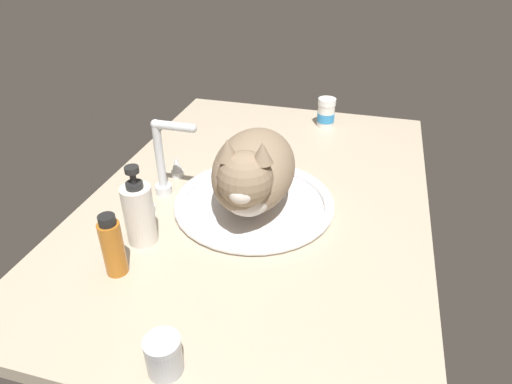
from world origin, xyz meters
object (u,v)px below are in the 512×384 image
(faucet, at_px, (164,165))
(toothbrush, at_px, (248,147))
(metal_jar, at_px, (164,355))
(amber_bottle, at_px, (113,246))
(sink_basin, at_px, (256,203))
(pill_bottle, at_px, (326,113))
(cat, at_px, (254,172))
(soap_pump_bottle, at_px, (139,213))

(faucet, xyz_separation_m, toothbrush, (0.28, -0.12, -0.07))
(faucet, bearing_deg, metal_jar, -155.58)
(faucet, relative_size, amber_bottle, 1.52)
(sink_basin, distance_m, faucet, 0.23)
(amber_bottle, relative_size, toothbrush, 0.72)
(pill_bottle, bearing_deg, cat, 170.30)
(amber_bottle, height_order, metal_jar, amber_bottle)
(toothbrush, bearing_deg, soap_pump_bottle, 168.77)
(sink_basin, height_order, amber_bottle, amber_bottle)
(faucet, bearing_deg, sink_basin, -90.00)
(metal_jar, xyz_separation_m, soap_pump_bottle, (0.27, 0.18, 0.04))
(soap_pump_bottle, bearing_deg, metal_jar, -146.95)
(soap_pump_bottle, xyz_separation_m, pill_bottle, (0.69, -0.29, -0.03))
(amber_bottle, relative_size, soap_pump_bottle, 0.74)
(amber_bottle, distance_m, soap_pump_bottle, 0.10)
(cat, xyz_separation_m, amber_bottle, (-0.26, 0.20, -0.05))
(cat, relative_size, metal_jar, 5.88)
(faucet, relative_size, metal_jar, 3.05)
(cat, height_order, soap_pump_bottle, cat)
(metal_jar, bearing_deg, faucet, 24.42)
(cat, xyz_separation_m, toothbrush, (0.31, 0.10, -0.10))
(sink_basin, height_order, soap_pump_bottle, soap_pump_bottle)
(pill_bottle, xyz_separation_m, toothbrush, (-0.22, 0.19, -0.04))
(faucet, distance_m, amber_bottle, 0.28)
(amber_bottle, height_order, toothbrush, amber_bottle)
(soap_pump_bottle, bearing_deg, toothbrush, -11.23)
(metal_jar, distance_m, toothbrush, 0.74)
(metal_jar, relative_size, soap_pump_bottle, 0.37)
(sink_basin, relative_size, cat, 0.98)
(faucet, xyz_separation_m, cat, (-0.02, -0.22, 0.03))
(cat, bearing_deg, soap_pump_bottle, 129.09)
(cat, distance_m, toothbrush, 0.34)
(soap_pump_bottle, distance_m, pill_bottle, 0.74)
(metal_jar, bearing_deg, pill_bottle, -6.43)
(cat, distance_m, soap_pump_bottle, 0.26)
(sink_basin, relative_size, toothbrush, 2.07)
(metal_jar, bearing_deg, sink_basin, -2.02)
(soap_pump_bottle, height_order, pill_bottle, soap_pump_bottle)
(cat, height_order, metal_jar, cat)
(amber_bottle, bearing_deg, pill_bottle, -20.18)
(cat, bearing_deg, faucet, 84.13)
(cat, height_order, toothbrush, cat)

